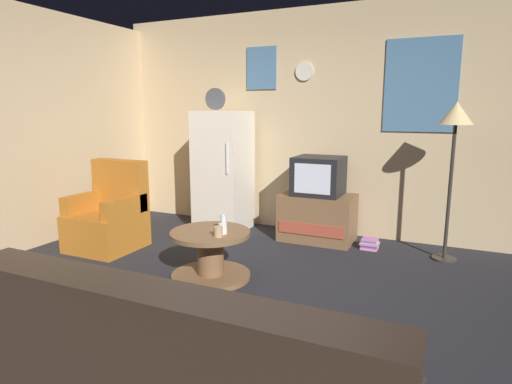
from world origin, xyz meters
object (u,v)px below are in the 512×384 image
object	(u,v)px
wine_glass	(223,223)
crt_tv	(319,176)
tv_stand	(317,217)
book_stack	(370,244)
fridge	(223,171)
coffee_table	(211,255)
standing_lamp	(455,126)
mug_ceramic_white	(223,229)
mug_ceramic_tan	(218,232)
armchair	(109,218)

from	to	relation	value
wine_glass	crt_tv	bearing A→B (deg)	73.47
tv_stand	crt_tv	world-z (taller)	crt_tv
tv_stand	book_stack	distance (m)	0.67
fridge	coffee_table	distance (m)	1.74
fridge	standing_lamp	distance (m)	2.69
coffee_table	tv_stand	bearing A→B (deg)	70.50
coffee_table	mug_ceramic_white	bearing A→B (deg)	-7.42
fridge	crt_tv	size ratio (longest dim) A/B	3.28
crt_tv	mug_ceramic_tan	bearing A→B (deg)	-103.44
book_stack	fridge	bearing A→B (deg)	178.32
crt_tv	standing_lamp	distance (m)	1.51
fridge	standing_lamp	world-z (taller)	fridge
mug_ceramic_tan	book_stack	distance (m)	1.91
wine_glass	book_stack	distance (m)	1.81
fridge	tv_stand	world-z (taller)	fridge
tv_stand	wine_glass	world-z (taller)	wine_glass
fridge	mug_ceramic_white	distance (m)	1.76
crt_tv	coffee_table	size ratio (longest dim) A/B	0.75
mug_ceramic_tan	coffee_table	bearing A→B (deg)	142.29
wine_glass	armchair	xyz separation A→B (m)	(-1.58, 0.25, -0.18)
crt_tv	wine_glass	xyz separation A→B (m)	(-0.44, -1.47, -0.25)
fridge	wine_glass	world-z (taller)	fridge
wine_glass	book_stack	size ratio (longest dim) A/B	0.74
wine_glass	mug_ceramic_tan	xyz separation A→B (m)	(0.04, -0.17, -0.03)
tv_stand	mug_ceramic_tan	world-z (taller)	tv_stand
tv_stand	mug_ceramic_white	bearing A→B (deg)	-104.55
book_stack	standing_lamp	bearing A→B (deg)	-2.13
fridge	standing_lamp	size ratio (longest dim) A/B	1.11
standing_lamp	mug_ceramic_tan	xyz separation A→B (m)	(-1.78, -1.54, -0.87)
tv_stand	wine_glass	distance (m)	1.56
tv_stand	standing_lamp	world-z (taller)	standing_lamp
tv_stand	mug_ceramic_tan	distance (m)	1.71
fridge	mug_ceramic_white	world-z (taller)	fridge
standing_lamp	mug_ceramic_white	world-z (taller)	standing_lamp
standing_lamp	tv_stand	bearing A→B (deg)	175.43
armchair	book_stack	size ratio (longest dim) A/B	4.75
armchair	crt_tv	bearing A→B (deg)	31.26
crt_tv	mug_ceramic_tan	world-z (taller)	crt_tv
book_stack	crt_tv	bearing A→B (deg)	172.57
armchair	tv_stand	bearing A→B (deg)	31.30
armchair	mug_ceramic_white	bearing A→B (deg)	-11.35
tv_stand	armchair	distance (m)	2.36
crt_tv	book_stack	xyz separation A→B (m)	(0.62, -0.08, -0.71)
fridge	book_stack	xyz separation A→B (m)	(1.86, -0.05, -0.70)
tv_stand	coffee_table	bearing A→B (deg)	-109.50
fridge	mug_ceramic_white	xyz separation A→B (m)	(0.83, -1.52, -0.27)
crt_tv	wine_glass	distance (m)	1.56
book_stack	wine_glass	bearing A→B (deg)	-127.32
fridge	crt_tv	bearing A→B (deg)	1.24
coffee_table	mug_ceramic_white	world-z (taller)	mug_ceramic_white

